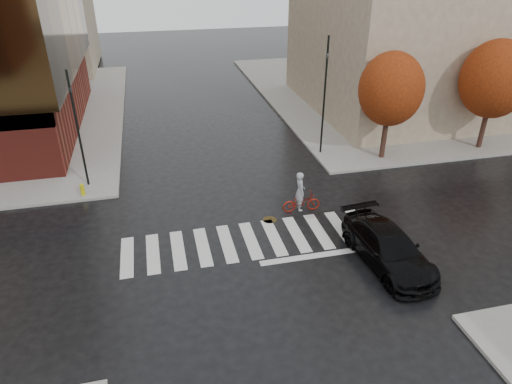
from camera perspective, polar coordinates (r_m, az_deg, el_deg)
ground at (r=20.58m, az=-0.35°, el=-6.82°), size 120.00×120.00×0.00m
sidewalk_ne at (r=46.35m, az=19.97°, el=12.08°), size 30.00×30.00×0.15m
crosswalk at (r=20.98m, az=-0.66°, el=-6.04°), size 12.00×3.00×0.01m
tree_ne_a at (r=28.44m, az=16.52°, el=12.20°), size 3.80×3.80×6.50m
tree_ne_b at (r=32.37m, az=27.73°, el=12.35°), size 4.20×4.20×6.89m
sedan at (r=19.96m, az=16.19°, el=-6.71°), size 2.63×5.47×1.54m
cyclist at (r=22.92m, az=5.63°, el=-0.77°), size 1.94×0.76×2.18m
traffic_light_nw at (r=25.74m, az=-21.50°, el=7.90°), size 0.19×0.18×6.37m
traffic_light_ne at (r=28.41m, az=8.61°, el=12.59°), size 0.16×0.19×7.22m
fire_hydrant at (r=25.87m, az=-20.90°, el=0.39°), size 0.24×0.24×0.67m
manhole at (r=22.46m, az=1.71°, el=-3.49°), size 0.81×0.81×0.01m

